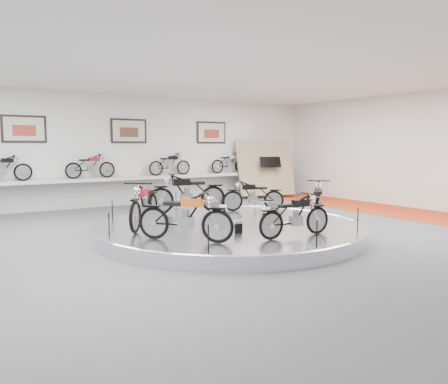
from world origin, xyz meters
TOP-DOWN VIEW (x-y plane):
  - floor at (0.00, 0.00)m, footprint 16.00×16.00m
  - ceiling at (0.00, 0.00)m, footprint 16.00×16.00m
  - wall_back at (0.00, 7.00)m, footprint 16.00×0.00m
  - wall_right at (8.00, 0.00)m, footprint 0.00×14.00m
  - orange_carpet_strip at (6.80, 0.00)m, footprint 2.40×12.60m
  - dado_band at (0.00, 6.98)m, footprint 15.68×0.04m
  - display_platform at (0.00, 0.30)m, footprint 6.40×6.40m
  - platform_rim at (0.00, 0.30)m, footprint 6.40×6.40m
  - shelf at (0.00, 6.70)m, footprint 11.00×0.55m
  - poster_left at (-3.50, 6.96)m, footprint 1.35×0.06m
  - poster_center at (0.00, 6.96)m, footprint 1.35×0.06m
  - poster_right at (3.50, 6.96)m, footprint 1.35×0.06m
  - display_panel at (5.60, 6.10)m, footprint 2.56×1.52m
  - shelf_bike_a at (-4.20, 6.70)m, footprint 1.22×0.43m
  - shelf_bike_b at (-1.50, 6.70)m, footprint 1.22×0.43m
  - shelf_bike_c at (1.50, 6.70)m, footprint 1.22×0.43m
  - shelf_bike_d at (4.20, 6.70)m, footprint 1.22×0.43m
  - bike_a at (1.70, 1.64)m, footprint 1.59×1.16m
  - bike_b at (-0.08, 2.30)m, footprint 1.99×1.04m
  - bike_c at (-1.92, 0.92)m, footprint 1.62×1.82m
  - bike_d at (-1.82, -0.88)m, footprint 1.54×1.66m
  - bike_e at (0.26, -1.73)m, footprint 1.53×0.61m
  - bike_f at (2.03, -0.59)m, footprint 1.63×1.59m

SIDE VIEW (x-z plane):
  - floor at x=0.00m, z-range 0.00..0.00m
  - orange_carpet_strip at x=6.80m, z-range 0.00..0.01m
  - display_platform at x=0.00m, z-range 0.00..0.30m
  - platform_rim at x=0.00m, z-range 0.22..0.32m
  - dado_band at x=0.00m, z-range 0.00..1.10m
  - bike_e at x=0.26m, z-range 0.30..1.19m
  - bike_a at x=1.70m, z-range 0.30..1.19m
  - bike_d at x=-1.82m, z-range 0.30..1.29m
  - bike_f at x=2.03m, z-range 0.30..1.29m
  - bike_c at x=-1.92m, z-range 0.30..1.37m
  - bike_b at x=-0.08m, z-range 0.30..1.42m
  - shelf at x=0.00m, z-range 0.95..1.05m
  - display_panel at x=5.60m, z-range 0.10..2.40m
  - shelf_bike_a at x=-4.20m, z-range 1.05..1.78m
  - shelf_bike_b at x=-1.50m, z-range 1.05..1.78m
  - shelf_bike_c at x=1.50m, z-range 1.05..1.78m
  - shelf_bike_d at x=4.20m, z-range 1.05..1.78m
  - wall_back at x=0.00m, z-range -6.00..10.00m
  - wall_right at x=8.00m, z-range -5.00..9.00m
  - poster_left at x=-3.50m, z-range 2.26..3.14m
  - poster_center at x=0.00m, z-range 2.26..3.14m
  - poster_right at x=3.50m, z-range 2.26..3.14m
  - ceiling at x=0.00m, z-range 4.00..4.00m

